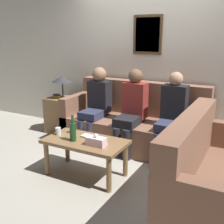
% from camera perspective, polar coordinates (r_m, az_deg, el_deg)
% --- Properties ---
extents(ground_plane, '(16.00, 16.00, 0.00)m').
position_cam_1_polar(ground_plane, '(4.07, 1.40, -9.27)').
color(ground_plane, '#ADA899').
extents(wall_back, '(9.00, 0.08, 2.60)m').
position_cam_1_polar(wall_back, '(4.64, 7.26, 10.41)').
color(wall_back, silver).
rests_on(wall_back, ground_plane).
extents(couch_main, '(2.16, 0.90, 0.98)m').
position_cam_1_polar(couch_main, '(4.41, 4.63, -2.68)').
color(couch_main, brown).
rests_on(couch_main, ground_plane).
extents(couch_side, '(0.90, 1.65, 0.98)m').
position_cam_1_polar(couch_side, '(2.92, 20.60, -13.75)').
color(couch_side, brown).
rests_on(couch_side, ground_plane).
extents(coffee_table, '(1.01, 0.54, 0.47)m').
position_cam_1_polar(coffee_table, '(3.47, -5.42, -6.80)').
color(coffee_table, olive).
rests_on(coffee_table, ground_plane).
extents(side_table_with_lamp, '(0.46, 0.45, 1.01)m').
position_cam_1_polar(side_table_with_lamp, '(5.08, -10.23, 0.11)').
color(side_table_with_lamp, olive).
rests_on(side_table_with_lamp, ground_plane).
extents(wine_bottle, '(0.08, 0.08, 0.32)m').
position_cam_1_polar(wine_bottle, '(3.40, -7.95, -3.88)').
color(wine_bottle, '#19421E').
rests_on(wine_bottle, coffee_table).
extents(drinking_glass, '(0.07, 0.07, 0.09)m').
position_cam_1_polar(drinking_glass, '(3.66, -10.88, -3.84)').
color(drinking_glass, silver).
rests_on(drinking_glass, coffee_table).
extents(book_stack, '(0.15, 0.12, 0.02)m').
position_cam_1_polar(book_stack, '(3.54, -4.98, -4.91)').
color(book_stack, beige).
rests_on(book_stack, coffee_table).
extents(soda_can, '(0.07, 0.07, 0.12)m').
position_cam_1_polar(soda_can, '(3.68, -7.85, -3.37)').
color(soda_can, '#197A38').
rests_on(soda_can, coffee_table).
extents(tissue_box, '(0.23, 0.12, 0.14)m').
position_cam_1_polar(tissue_box, '(3.26, -3.22, -5.95)').
color(tissue_box, silver).
rests_on(tissue_box, coffee_table).
extents(person_left, '(0.34, 0.59, 1.21)m').
position_cam_1_polar(person_left, '(4.44, -3.22, 1.94)').
color(person_left, '#2D334C').
rests_on(person_left, ground_plane).
extents(person_middle, '(0.34, 0.61, 1.22)m').
position_cam_1_polar(person_middle, '(4.12, 4.04, 0.80)').
color(person_middle, black).
rests_on(person_middle, ground_plane).
extents(person_right, '(0.34, 0.58, 1.22)m').
position_cam_1_polar(person_right, '(3.95, 12.04, -0.25)').
color(person_right, '#2D334C').
rests_on(person_right, ground_plane).
extents(teddy_bear, '(0.21, 0.21, 0.33)m').
position_cam_1_polar(teddy_bear, '(3.34, 9.10, -12.67)').
color(teddy_bear, '#A87A51').
rests_on(teddy_bear, ground_plane).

